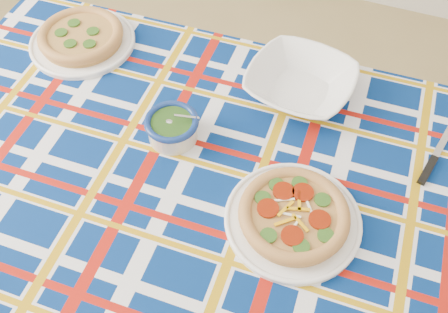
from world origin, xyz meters
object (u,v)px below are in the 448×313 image
at_px(pesto_bowl, 172,126).
at_px(main_focaccia_plate, 294,215).
at_px(dining_table, 216,205).
at_px(serving_bowl, 300,83).

bearing_deg(pesto_bowl, main_focaccia_plate, -19.94).
height_order(dining_table, pesto_bowl, pesto_bowl).
bearing_deg(serving_bowl, main_focaccia_plate, -76.05).
xyz_separation_m(dining_table, main_focaccia_plate, (0.18, -0.02, 0.10)).
bearing_deg(pesto_bowl, serving_bowl, 46.16).
relative_size(dining_table, pesto_bowl, 12.47).
distance_m(main_focaccia_plate, serving_bowl, 0.37).
bearing_deg(main_focaccia_plate, serving_bowl, 103.95).
xyz_separation_m(main_focaccia_plate, serving_bowl, (-0.09, 0.35, 0.00)).
bearing_deg(main_focaccia_plate, dining_table, 173.60).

